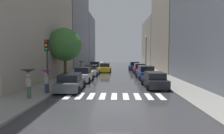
{
  "coord_description": "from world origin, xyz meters",
  "views": [
    {
      "loc": [
        0.22,
        -11.47,
        3.33
      ],
      "look_at": [
        -0.54,
        15.1,
        1.34
      ],
      "focal_mm": 28.74,
      "sensor_mm": 36.0,
      "label": 1
    }
  ],
  "objects": [
    {
      "name": "pedestrian_foreground",
      "position": [
        -6.04,
        0.9,
        1.67
      ],
      "size": [
        1.04,
        1.04,
        2.07
      ],
      "rotation": [
        0.0,
        0.0,
        5.71
      ],
      "color": "#38513D",
      "rests_on": "sidewalk_left"
    },
    {
      "name": "parked_car_right_nearest",
      "position": [
        3.89,
        6.1,
        0.73
      ],
      "size": [
        2.17,
        4.44,
        1.53
      ],
      "rotation": [
        0.0,
        0.0,
        1.6
      ],
      "color": "black",
      "rests_on": "ground"
    },
    {
      "name": "lamp_post_right",
      "position": [
        5.55,
        21.76,
        3.88
      ],
      "size": [
        0.6,
        0.28,
        6.42
      ],
      "color": "#595B60",
      "rests_on": "sidewalk_right"
    },
    {
      "name": "traffic_light_left_corner",
      "position": [
        -5.45,
        2.9,
        3.29
      ],
      "size": [
        0.3,
        0.42,
        4.3
      ],
      "color": "black",
      "rests_on": "sidewalk_left"
    },
    {
      "name": "parked_car_left_nearest",
      "position": [
        -3.99,
        4.58,
        0.72
      ],
      "size": [
        2.33,
        4.76,
        1.53
      ],
      "rotation": [
        0.0,
        0.0,
        1.61
      ],
      "color": "#474C51",
      "rests_on": "ground"
    },
    {
      "name": "parked_car_right_second",
      "position": [
        3.96,
        12.15,
        0.81
      ],
      "size": [
        2.24,
        4.74,
        1.74
      ],
      "rotation": [
        0.0,
        0.0,
        1.6
      ],
      "color": "navy",
      "rests_on": "ground"
    },
    {
      "name": "building_right_near",
      "position": [
        11.0,
        8.07,
        6.2
      ],
      "size": [
        6.0,
        15.12,
        12.4
      ],
      "primitive_type": "cube",
      "color": "slate",
      "rests_on": "ground"
    },
    {
      "name": "parked_car_right_third",
      "position": [
        3.96,
        18.69,
        0.78
      ],
      "size": [
        2.02,
        4.6,
        1.67
      ],
      "rotation": [
        0.0,
        0.0,
        1.58
      ],
      "color": "maroon",
      "rests_on": "ground"
    },
    {
      "name": "taxi_midroad",
      "position": [
        -1.93,
        20.94,
        0.76
      ],
      "size": [
        2.12,
        4.48,
        1.81
      ],
      "rotation": [
        0.0,
        0.0,
        1.58
      ],
      "color": "yellow",
      "rests_on": "ground"
    },
    {
      "name": "pedestrian_near_tree",
      "position": [
        -5.5,
        2.73,
        1.5
      ],
      "size": [
        0.95,
        0.95,
        1.88
      ],
      "rotation": [
        0.0,
        0.0,
        3.87
      ],
      "color": "navy",
      "rests_on": "sidewalk_left"
    },
    {
      "name": "sidewalk_right",
      "position": [
        6.5,
        24.0,
        0.07
      ],
      "size": [
        3.0,
        72.0,
        0.15
      ],
      "primitive_type": "cube",
      "color": "gray",
      "rests_on": "ground"
    },
    {
      "name": "pedestrian_by_kerb",
      "position": [
        -5.64,
        17.3,
        1.54
      ],
      "size": [
        0.98,
        0.98,
        1.93
      ],
      "rotation": [
        0.0,
        0.0,
        1.45
      ],
      "color": "brown",
      "rests_on": "sidewalk_left"
    },
    {
      "name": "ground_plane",
      "position": [
        0.0,
        24.0,
        -0.02
      ],
      "size": [
        28.0,
        72.0,
        0.04
      ],
      "primitive_type": "cube",
      "color": "#313134"
    },
    {
      "name": "building_right_mid",
      "position": [
        11.0,
        23.14,
        10.98
      ],
      "size": [
        6.0,
        14.13,
        21.97
      ],
      "primitive_type": "cube",
      "color": "#9E9384",
      "rests_on": "ground"
    },
    {
      "name": "street_tree_left",
      "position": [
        -6.62,
        11.88,
        4.49
      ],
      "size": [
        4.32,
        4.32,
        6.52
      ],
      "color": "#513823",
      "rests_on": "sidewalk_left"
    },
    {
      "name": "parked_car_right_fourth",
      "position": [
        3.75,
        25.2,
        0.78
      ],
      "size": [
        2.19,
        4.16,
        1.67
      ],
      "rotation": [
        0.0,
        0.0,
        1.58
      ],
      "color": "navy",
      "rests_on": "ground"
    },
    {
      "name": "building_left_mid",
      "position": [
        -11.0,
        31.53,
        12.28
      ],
      "size": [
        6.0,
        18.88,
        24.55
      ],
      "primitive_type": "cube",
      "color": "slate",
      "rests_on": "ground"
    },
    {
      "name": "building_right_far",
      "position": [
        11.0,
        38.27,
        6.22
      ],
      "size": [
        6.0,
        15.15,
        12.45
      ],
      "primitive_type": "cube",
      "color": "#9E9384",
      "rests_on": "ground"
    },
    {
      "name": "parked_car_left_second",
      "position": [
        -3.79,
        9.82,
        0.8
      ],
      "size": [
        2.06,
        4.19,
        1.72
      ],
      "rotation": [
        0.0,
        0.0,
        1.55
      ],
      "color": "silver",
      "rests_on": "ground"
    },
    {
      "name": "parked_car_left_fourth",
      "position": [
        -3.96,
        22.71,
        0.84
      ],
      "size": [
        2.04,
        4.12,
        1.81
      ],
      "rotation": [
        0.0,
        0.0,
        1.57
      ],
      "color": "brown",
      "rests_on": "ground"
    },
    {
      "name": "building_left_far",
      "position": [
        -11.0,
        48.69,
        7.85
      ],
      "size": [
        6.0,
        14.4,
        15.69
      ],
      "primitive_type": "cube",
      "color": "slate",
      "rests_on": "ground"
    },
    {
      "name": "crosswalk_stripes",
      "position": [
        -0.0,
        2.35,
        0.01
      ],
      "size": [
        7.65,
        2.2,
        0.01
      ],
      "color": "silver",
      "rests_on": "ground"
    },
    {
      "name": "parked_car_left_third",
      "position": [
        -3.73,
        16.24,
        0.74
      ],
      "size": [
        2.17,
        4.66,
        1.56
      ],
      "rotation": [
        0.0,
        0.0,
        1.56
      ],
      "color": "silver",
      "rests_on": "ground"
    },
    {
      "name": "sidewalk_left",
      "position": [
        -6.5,
        24.0,
        0.07
      ],
      "size": [
        3.0,
        72.0,
        0.15
      ],
      "primitive_type": "cube",
      "color": "gray",
      "rests_on": "ground"
    }
  ]
}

